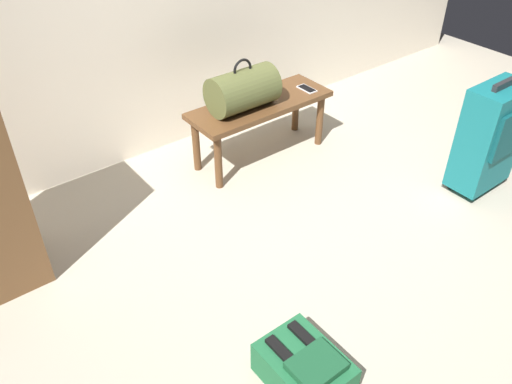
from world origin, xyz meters
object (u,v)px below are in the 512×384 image
at_px(bench, 260,111).
at_px(backpack_green, 304,369).
at_px(suitcase_upright_teal, 490,136).
at_px(cell_phone, 307,89).
at_px(duffel_bag_olive, 243,90).

xyz_separation_m(bench, backpack_green, (-0.97, -1.54, -0.26)).
bearing_deg(suitcase_upright_teal, backpack_green, -168.31).
xyz_separation_m(bench, cell_phone, (0.37, -0.05, 0.07)).
xyz_separation_m(duffel_bag_olive, cell_phone, (0.51, -0.05, -0.13)).
bearing_deg(cell_phone, duffel_bag_olive, 174.70).
height_order(cell_phone, backpack_green, cell_phone).
relative_size(cell_phone, suitcase_upright_teal, 0.19).
relative_size(bench, backpack_green, 2.63).
bearing_deg(cell_phone, backpack_green, -132.01).
bearing_deg(backpack_green, cell_phone, 47.99).
bearing_deg(duffel_bag_olive, backpack_green, -118.28).
height_order(duffel_bag_olive, backpack_green, duffel_bag_olive).
bearing_deg(backpack_green, bench, 57.75).
bearing_deg(suitcase_upright_teal, cell_phone, 114.21).
distance_m(duffel_bag_olive, cell_phone, 0.53).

